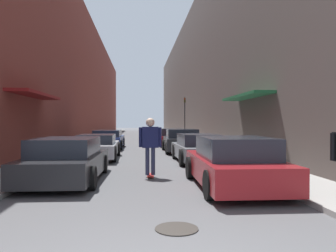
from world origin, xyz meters
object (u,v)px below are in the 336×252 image
object	(u,v)px
parked_car_right_0	(233,163)
skateboarder	(150,141)
parked_car_left_2	(108,139)
parked_car_left_1	(97,147)
parked_car_right_1	(198,148)
parked_car_left_0	(67,160)
parked_car_right_3	(172,137)
traffic_light	(185,114)
parked_car_right_2	(181,141)
manhole_cover	(177,229)

from	to	relation	value
parked_car_right_0	skateboarder	distance (m)	2.84
parked_car_left_2	parked_car_right_0	bearing A→B (deg)	-71.22
parked_car_left_1	skateboarder	xyz separation A→B (m)	(2.29, -5.33, 0.57)
parked_car_right_0	parked_car_right_1	xyz separation A→B (m)	(0.03, 5.47, -0.05)
parked_car_right_1	skateboarder	size ratio (longest dim) A/B	2.31
parked_car_left_0	parked_car_left_2	size ratio (longest dim) A/B	0.96
parked_car_right_1	parked_car_right_3	world-z (taller)	parked_car_right_3
parked_car_right_3	traffic_light	distance (m)	7.09
parked_car_right_1	parked_car_right_2	bearing A→B (deg)	90.83
parked_car_left_1	parked_car_left_2	xyz separation A→B (m)	(-0.07, 6.08, 0.02)
parked_car_right_0	parked_car_right_2	size ratio (longest dim) A/B	1.08
parked_car_left_2	manhole_cover	xyz separation A→B (m)	(2.62, -16.44, -0.59)
parked_car_left_0	parked_car_right_0	distance (m)	4.77
parked_car_right_3	parked_car_right_2	bearing A→B (deg)	-89.37
parked_car_right_0	traffic_light	size ratio (longest dim) A/B	1.16
parked_car_left_1	skateboarder	size ratio (longest dim) A/B	2.45
parked_car_right_0	parked_car_right_1	size ratio (longest dim) A/B	1.06
parked_car_right_0	parked_car_right_2	bearing A→B (deg)	90.22
parked_car_left_0	parked_car_right_2	bearing A→B (deg)	63.19
parked_car_left_2	skateboarder	distance (m)	11.67
parked_car_left_1	traffic_light	distance (m)	16.02
parked_car_right_3	traffic_light	xyz separation A→B (m)	(1.86, 6.58, 1.88)
parked_car_right_2	parked_car_left_0	bearing A→B (deg)	-116.81
parked_car_right_3	manhole_cover	xyz separation A→B (m)	(-1.78, -18.42, -0.61)
parked_car_left_0	traffic_light	xyz separation A→B (m)	(6.34, 20.44, 1.89)
parked_car_right_2	parked_car_right_0	bearing A→B (deg)	-89.78
parked_car_right_0	parked_car_right_1	distance (m)	5.47
parked_car_right_1	skateboarder	distance (m)	4.29
parked_car_right_3	skateboarder	size ratio (longest dim) A/B	2.19
parked_car_left_1	parked_car_right_0	world-z (taller)	parked_car_right_0
manhole_cover	parked_car_left_0	bearing A→B (deg)	120.59
parked_car_left_0	skateboarder	bearing A→B (deg)	10.74
parked_car_right_3	manhole_cover	size ratio (longest dim) A/B	5.81
manhole_cover	parked_car_right_0	bearing A→B (deg)	59.76
parked_car_left_2	parked_car_right_3	world-z (taller)	parked_car_right_3
skateboarder	parked_car_right_2	bearing A→B (deg)	76.20
parked_car_right_2	manhole_cover	distance (m)	13.67
parked_car_left_0	traffic_light	world-z (taller)	traffic_light
parked_car_right_3	skateboarder	distance (m)	13.56
parked_car_left_1	parked_car_right_2	size ratio (longest dim) A/B	1.08
parked_car_left_0	traffic_light	distance (m)	21.48
parked_car_left_1	parked_car_right_2	xyz separation A→B (m)	(4.38, 3.18, 0.07)
parked_car_left_0	parked_car_right_3	size ratio (longest dim) A/B	1.13
skateboarder	parked_car_left_1	bearing A→B (deg)	113.30
parked_car_left_1	parked_car_right_3	size ratio (longest dim) A/B	1.12
skateboarder	manhole_cover	size ratio (longest dim) A/B	2.65
parked_car_left_1	parked_car_right_1	world-z (taller)	parked_car_right_1
parked_car_left_2	traffic_light	xyz separation A→B (m)	(6.26, 8.57, 1.90)
parked_car_left_1	parked_car_right_0	xyz separation A→B (m)	(4.42, -7.14, 0.06)
parked_car_right_0	traffic_light	bearing A→B (deg)	85.36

